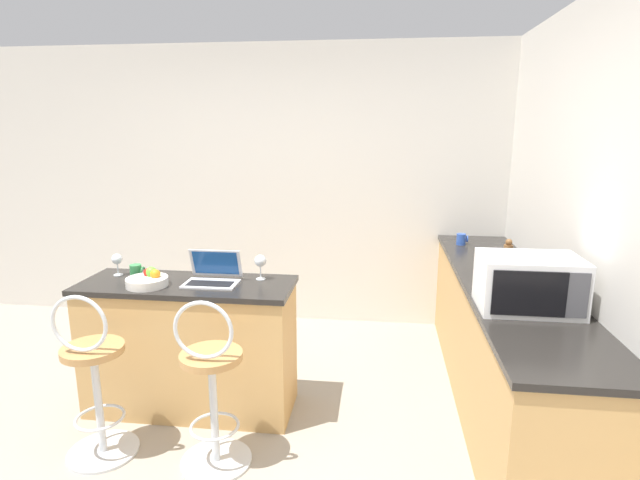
{
  "coord_description": "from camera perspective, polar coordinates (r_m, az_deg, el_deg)",
  "views": [
    {
      "loc": [
        0.89,
        -2.37,
        1.86
      ],
      "look_at": [
        0.42,
        1.45,
        0.98
      ],
      "focal_mm": 28.0,
      "sensor_mm": 36.0,
      "label": 1
    }
  ],
  "objects": [
    {
      "name": "ground_plane",
      "position": [
        3.14,
        -11.88,
        -23.79
      ],
      "size": [
        20.0,
        20.0,
        0.0
      ],
      "primitive_type": "plane",
      "color": "gray"
    },
    {
      "name": "wall_back",
      "position": [
        4.75,
        -3.8,
        6.04
      ],
      "size": [
        12.0,
        0.06,
        2.6
      ],
      "color": "silver",
      "rests_on": "ground_plane"
    },
    {
      "name": "wall_right",
      "position": [
        2.7,
        32.27,
        -1.2
      ],
      "size": [
        0.06,
        12.0,
        2.6
      ],
      "color": "silver",
      "rests_on": "ground_plane"
    },
    {
      "name": "breakfast_bar",
      "position": [
        3.48,
        -14.61,
        -11.65
      ],
      "size": [
        1.38,
        0.51,
        0.88
      ],
      "color": "tan",
      "rests_on": "ground_plane"
    },
    {
      "name": "counter_right",
      "position": [
        3.63,
        20.14,
        -11.0
      ],
      "size": [
        0.61,
        2.76,
        0.88
      ],
      "color": "tan",
      "rests_on": "ground_plane"
    },
    {
      "name": "bar_stool_near",
      "position": [
        3.17,
        -24.41,
        -14.45
      ],
      "size": [
        0.4,
        0.4,
        1.0
      ],
      "color": "silver",
      "rests_on": "ground_plane"
    },
    {
      "name": "bar_stool_far",
      "position": [
        2.89,
        -12.23,
        -16.27
      ],
      "size": [
        0.4,
        0.4,
        1.0
      ],
      "color": "silver",
      "rests_on": "ground_plane"
    },
    {
      "name": "laptop",
      "position": [
        3.28,
        -12.13,
        -3.87
      ],
      "size": [
        0.34,
        0.25,
        0.21
      ],
      "color": "silver",
      "rests_on": "breakfast_bar"
    },
    {
      "name": "microwave",
      "position": [
        2.94,
        22.75,
        -4.58
      ],
      "size": [
        0.52,
        0.37,
        0.3
      ],
      "color": "white",
      "rests_on": "counter_right"
    },
    {
      "name": "pepper_mill",
      "position": [
        3.42,
        20.61,
        -2.29
      ],
      "size": [
        0.06,
        0.06,
        0.28
      ],
      "color": "brown",
      "rests_on": "counter_right"
    },
    {
      "name": "fruit_bowl",
      "position": [
        3.32,
        -19.06,
        -4.37
      ],
      "size": [
        0.26,
        0.26,
        0.11
      ],
      "color": "silver",
      "rests_on": "breakfast_bar"
    },
    {
      "name": "wine_glass_tall",
      "position": [
        3.27,
        -6.83,
        -2.46
      ],
      "size": [
        0.08,
        0.08,
        0.17
      ],
      "color": "silver",
      "rests_on": "breakfast_bar"
    },
    {
      "name": "mug_blue",
      "position": [
        4.39,
        15.87,
        0.09
      ],
      "size": [
        0.09,
        0.08,
        0.09
      ],
      "color": "#2D51AD",
      "rests_on": "counter_right"
    },
    {
      "name": "mug_green",
      "position": [
        3.51,
        -20.25,
        -3.39
      ],
      "size": [
        0.09,
        0.08,
        0.09
      ],
      "color": "#338447",
      "rests_on": "breakfast_bar"
    },
    {
      "name": "wine_glass_short",
      "position": [
        3.61,
        -22.19,
        -2.12
      ],
      "size": [
        0.07,
        0.07,
        0.15
      ],
      "color": "silver",
      "rests_on": "breakfast_bar"
    }
  ]
}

